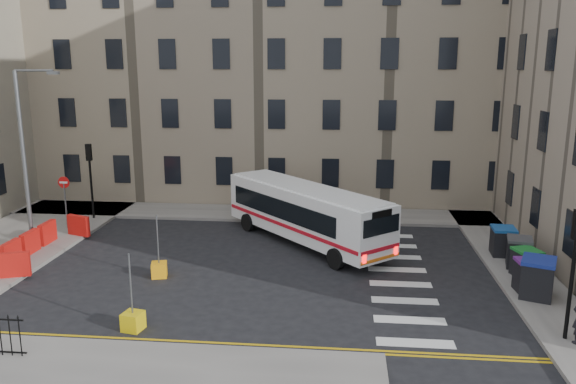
% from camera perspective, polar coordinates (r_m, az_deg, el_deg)
% --- Properties ---
extents(ground, '(120.00, 120.00, 0.00)m').
position_cam_1_polar(ground, '(23.77, 1.35, -7.89)').
color(ground, black).
rests_on(ground, ground).
extents(pavement_north, '(36.00, 3.20, 0.15)m').
position_cam_1_polar(pavement_north, '(32.79, -8.00, -2.03)').
color(pavement_north, slate).
rests_on(pavement_north, ground).
extents(pavement_east, '(2.40, 26.00, 0.15)m').
position_cam_1_polar(pavement_east, '(28.43, 20.48, -5.06)').
color(pavement_east, slate).
rests_on(pavement_east, ground).
extents(pavement_west, '(6.00, 22.00, 0.15)m').
position_cam_1_polar(pavement_west, '(29.18, -27.18, -5.23)').
color(pavement_west, slate).
rests_on(pavement_west, ground).
extents(terrace_north, '(38.30, 10.80, 17.20)m').
position_cam_1_polar(terrace_north, '(38.66, -7.42, 13.03)').
color(terrace_north, gray).
rests_on(terrace_north, ground).
extents(traffic_light_east, '(0.28, 0.22, 4.10)m').
position_cam_1_polar(traffic_light_east, '(18.89, 27.11, -5.68)').
color(traffic_light_east, black).
rests_on(traffic_light_east, pavement_east).
extents(traffic_light_nw, '(0.28, 0.22, 4.10)m').
position_cam_1_polar(traffic_light_nw, '(32.24, -19.47, 2.19)').
color(traffic_light_nw, black).
rests_on(traffic_light_nw, pavement_west).
extents(streetlamp, '(0.50, 0.22, 8.14)m').
position_cam_1_polar(streetlamp, '(28.56, -25.29, 3.40)').
color(streetlamp, '#595B5E').
rests_on(streetlamp, pavement_west).
extents(no_entry_north, '(0.60, 0.08, 3.00)m').
position_cam_1_polar(no_entry_north, '(30.86, -21.75, 0.05)').
color(no_entry_north, '#595B5E').
rests_on(no_entry_north, pavement_west).
extents(roadworks_barriers, '(1.66, 6.26, 1.00)m').
position_cam_1_polar(roadworks_barriers, '(27.50, -24.06, -4.71)').
color(roadworks_barriers, red).
rests_on(roadworks_barriers, pavement_west).
extents(bus, '(8.37, 8.95, 2.73)m').
position_cam_1_polar(bus, '(26.74, 1.75, -1.99)').
color(bus, white).
rests_on(bus, ground).
extents(wheelie_bin_a, '(1.53, 1.62, 1.43)m').
position_cam_1_polar(wheelie_bin_a, '(22.44, 24.01, -7.95)').
color(wheelie_bin_a, black).
rests_on(wheelie_bin_a, pavement_east).
extents(wheelie_bin_b, '(1.05, 1.18, 1.22)m').
position_cam_1_polar(wheelie_bin_b, '(22.76, 23.38, -7.89)').
color(wheelie_bin_b, black).
rests_on(wheelie_bin_b, pavement_east).
extents(wheelie_bin_c, '(1.16, 1.25, 1.13)m').
position_cam_1_polar(wheelie_bin_c, '(24.35, 23.05, -6.64)').
color(wheelie_bin_c, black).
rests_on(wheelie_bin_c, pavement_east).
extents(wheelie_bin_d, '(1.22, 1.33, 1.25)m').
position_cam_1_polar(wheelie_bin_d, '(25.36, 22.41, -5.68)').
color(wheelie_bin_d, black).
rests_on(wheelie_bin_d, pavement_east).
extents(wheelie_bin_e, '(1.05, 1.19, 1.25)m').
position_cam_1_polar(wheelie_bin_e, '(26.68, 20.99, -4.67)').
color(wheelie_bin_e, black).
rests_on(wheelie_bin_e, pavement_east).
extents(bollard_yellow, '(0.73, 0.73, 0.60)m').
position_cam_1_polar(bollard_yellow, '(23.49, -12.95, -7.71)').
color(bollard_yellow, '#FCA10E').
rests_on(bollard_yellow, ground).
extents(bollard_chevron, '(0.71, 0.71, 0.60)m').
position_cam_1_polar(bollard_chevron, '(19.28, -15.46, -12.54)').
color(bollard_chevron, yellow).
rests_on(bollard_chevron, ground).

